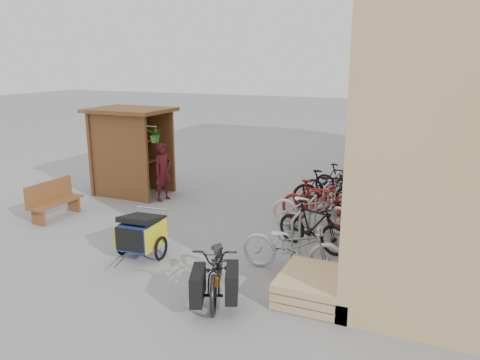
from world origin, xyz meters
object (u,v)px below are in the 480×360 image
at_px(pallet_stack, 312,286).
at_px(bike_3, 317,203).
at_px(cargo_bike, 217,268).
at_px(bike_1, 313,226).
at_px(person_kiosk, 163,172).
at_px(bike_2, 311,209).
at_px(bike_4, 337,197).
at_px(bike_6, 334,185).
at_px(child_trailer, 141,232).
at_px(shopping_carts, 379,164).
at_px(bike_7, 342,181).
at_px(kiosk, 128,139).
at_px(bike_0, 293,246).
at_px(bench, 54,199).
at_px(bike_5, 327,190).

distance_m(pallet_stack, bike_3, 3.54).
height_order(cargo_bike, bike_1, cargo_bike).
xyz_separation_m(person_kiosk, bike_1, (4.55, -1.73, -0.29)).
relative_size(bike_2, bike_4, 1.12).
relative_size(bike_1, bike_6, 0.96).
distance_m(child_trailer, bike_3, 4.06).
bearing_deg(shopping_carts, bike_3, -101.19).
xyz_separation_m(shopping_carts, bike_2, (-0.84, -4.58, -0.16)).
height_order(bike_2, bike_7, bike_2).
bearing_deg(bike_7, pallet_stack, -167.72).
height_order(child_trailer, bike_3, bike_3).
bearing_deg(kiosk, bike_1, -18.43).
distance_m(kiosk, bike_0, 6.55).
xyz_separation_m(bench, bike_0, (6.09, -0.57, 0.04)).
bearing_deg(bench, bike_4, 26.77).
bearing_deg(bike_5, cargo_bike, 161.15).
bearing_deg(bike_0, person_kiosk, 54.83).
xyz_separation_m(cargo_bike, person_kiosk, (-3.68, 4.21, 0.30)).
height_order(bike_1, bike_2, bike_1).
bearing_deg(bike_0, bike_6, 0.77).
relative_size(cargo_bike, bike_7, 1.29).
relative_size(kiosk, bike_3, 1.46).
height_order(shopping_carts, child_trailer, shopping_carts).
bearing_deg(bench, bike_5, 29.63).
xyz_separation_m(child_trailer, bike_0, (2.84, 0.50, 0.01)).
bearing_deg(bike_2, person_kiosk, 85.32).
xyz_separation_m(shopping_carts, bike_5, (-0.86, -3.04, -0.14)).
relative_size(bike_0, bike_4, 1.14).
xyz_separation_m(pallet_stack, bench, (-6.67, 1.39, 0.24)).
distance_m(bench, bike_4, 6.79).
xyz_separation_m(bike_2, bike_5, (-0.02, 1.54, 0.03)).
height_order(child_trailer, bike_1, bike_1).
bearing_deg(child_trailer, kiosk, 124.33).
bearing_deg(bike_1, bike_4, 19.69).
relative_size(cargo_bike, bike_6, 1.16).
relative_size(shopping_carts, bike_0, 0.92).
xyz_separation_m(pallet_stack, bike_7, (-0.76, 5.90, 0.25)).
bearing_deg(bike_5, bike_0, 171.40).
distance_m(kiosk, bike_4, 5.85).
height_order(bike_2, bike_3, bike_3).
xyz_separation_m(bike_4, bike_5, (-0.30, 0.22, 0.08)).
height_order(child_trailer, bike_7, bike_7).
relative_size(bench, bike_4, 0.86).
bearing_deg(bike_4, shopping_carts, -9.93).
bearing_deg(cargo_bike, bench, 138.02).
relative_size(kiosk, pallet_stack, 2.08).
bearing_deg(bike_4, bike_1, -179.45).
relative_size(bench, shopping_carts, 0.82).
bearing_deg(bike_5, bench, 105.91).
bearing_deg(child_trailer, bike_0, 5.68).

